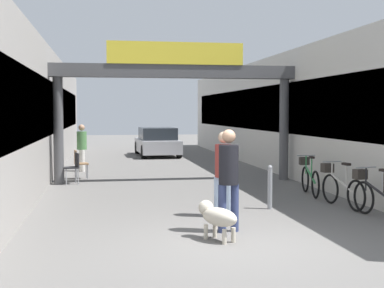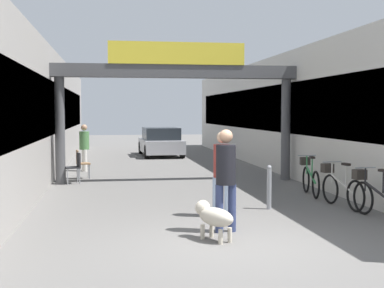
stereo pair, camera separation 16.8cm
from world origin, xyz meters
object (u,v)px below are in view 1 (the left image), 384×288
(cafe_chair_black_nearer, at_px, (74,165))
(dog_on_leash, at_px, (217,216))
(bicycle_black_nearest, at_px, (376,196))
(pedestrian_carrying_crate, at_px, (82,145))
(bollard_post_metal, at_px, (270,187))
(pedestrian_with_dog, at_px, (229,173))
(cafe_chair_wood_farther, at_px, (79,161))
(bicycle_green_third, at_px, (309,177))
(bicycle_silver_second, at_px, (340,187))
(parked_car_silver, at_px, (157,142))
(pedestrian_companion, at_px, (224,168))

(cafe_chair_black_nearer, bearing_deg, dog_on_leash, -70.03)
(bicycle_black_nearest, bearing_deg, dog_on_leash, -159.91)
(pedestrian_carrying_crate, height_order, bollard_post_metal, pedestrian_carrying_crate)
(pedestrian_with_dog, xyz_separation_m, cafe_chair_wood_farther, (-2.86, 7.85, -0.48))
(bicycle_black_nearest, xyz_separation_m, bicycle_green_third, (-0.18, 3.00, 0.00))
(pedestrian_carrying_crate, xyz_separation_m, bollard_post_metal, (4.23, -8.02, -0.45))
(cafe_chair_wood_farther, bearing_deg, pedestrian_carrying_crate, 89.64)
(bicycle_black_nearest, bearing_deg, bicycle_silver_second, 97.21)
(bicycle_black_nearest, relative_size, bollard_post_metal, 1.79)
(pedestrian_with_dog, relative_size, cafe_chair_wood_farther, 1.99)
(bicycle_silver_second, height_order, parked_car_silver, parked_car_silver)
(dog_on_leash, distance_m, bicycle_green_third, 5.38)
(pedestrian_with_dog, distance_m, bicycle_green_third, 4.80)
(bicycle_green_third, xyz_separation_m, cafe_chair_black_nearer, (-5.92, 2.98, 0.10))
(dog_on_leash, relative_size, bicycle_green_third, 0.51)
(bollard_post_metal, relative_size, cafe_chair_wood_farther, 1.05)
(pedestrian_companion, bearing_deg, bollard_post_metal, 28.54)
(bicycle_black_nearest, bearing_deg, pedestrian_with_dog, -166.89)
(parked_car_silver, bearing_deg, bicycle_green_third, -78.25)
(bollard_post_metal, xyz_separation_m, cafe_chair_black_nearer, (-4.33, 4.74, 0.06))
(bicycle_silver_second, relative_size, bollard_post_metal, 1.79)
(bicycle_black_nearest, distance_m, parked_car_silver, 15.60)
(dog_on_leash, distance_m, cafe_chair_black_nearer, 7.72)
(cafe_chair_wood_farther, bearing_deg, bicycle_silver_second, -45.03)
(cafe_chair_black_nearer, bearing_deg, bollard_post_metal, -47.54)
(bicycle_green_third, height_order, cafe_chair_black_nearer, bicycle_green_third)
(cafe_chair_wood_farther, bearing_deg, bicycle_black_nearest, -49.88)
(bollard_post_metal, xyz_separation_m, cafe_chair_wood_farther, (-4.24, 5.86, 0.06))
(pedestrian_carrying_crate, height_order, dog_on_leash, pedestrian_carrying_crate)
(pedestrian_carrying_crate, bearing_deg, pedestrian_with_dog, -74.11)
(parked_car_silver, bearing_deg, bicycle_silver_second, -79.61)
(parked_car_silver, bearing_deg, pedestrian_companion, -90.67)
(pedestrian_with_dog, height_order, bicycle_black_nearest, pedestrian_with_dog)
(pedestrian_companion, height_order, cafe_chair_black_nearer, pedestrian_companion)
(bicycle_silver_second, xyz_separation_m, parked_car_silver, (-2.58, 14.08, 0.21))
(cafe_chair_black_nearer, bearing_deg, pedestrian_carrying_crate, 88.11)
(pedestrian_companion, relative_size, parked_car_silver, 0.41)
(pedestrian_with_dog, xyz_separation_m, cafe_chair_black_nearer, (-2.96, 6.72, -0.48))
(pedestrian_with_dog, distance_m, pedestrian_companion, 1.37)
(bicycle_silver_second, bearing_deg, pedestrian_carrying_crate, 126.05)
(pedestrian_carrying_crate, relative_size, bicycle_black_nearest, 0.97)
(bicycle_green_third, bearing_deg, cafe_chair_wood_farther, 144.77)
(pedestrian_companion, bearing_deg, cafe_chair_wood_farther, 115.39)
(bicycle_black_nearest, xyz_separation_m, bicycle_silver_second, (-0.16, 1.27, 0.00))
(dog_on_leash, xyz_separation_m, cafe_chair_black_nearer, (-2.64, 7.25, 0.15))
(bicycle_green_third, xyz_separation_m, bollard_post_metal, (-1.58, -1.75, 0.04))
(bicycle_silver_second, relative_size, parked_car_silver, 0.42)
(bollard_post_metal, height_order, cafe_chair_wood_farther, bollard_post_metal)
(bicycle_silver_second, relative_size, cafe_chair_wood_farther, 1.89)
(pedestrian_companion, xyz_separation_m, cafe_chair_wood_farther, (-3.08, 6.49, -0.42))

